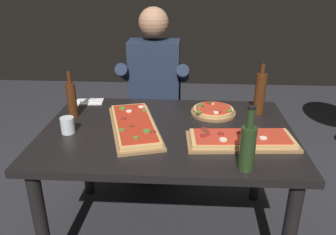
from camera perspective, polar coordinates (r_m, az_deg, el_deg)
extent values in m
plane|color=#2D2D33|center=(2.32, -0.08, -18.70)|extent=(6.40, 6.40, 0.00)
cube|color=black|center=(1.92, -0.09, -2.51)|extent=(1.40, 0.96, 0.04)
cylinder|color=black|center=(1.93, -20.46, -17.06)|extent=(0.07, 0.07, 0.70)
cylinder|color=black|center=(2.55, -13.63, -5.65)|extent=(0.07, 0.07, 0.70)
cylinder|color=black|center=(2.50, 14.96, -6.45)|extent=(0.07, 0.07, 0.70)
cube|color=olive|center=(1.80, 12.20, -3.98)|extent=(0.58, 0.27, 0.02)
cube|color=tan|center=(1.79, 12.25, -3.47)|extent=(0.54, 0.24, 0.02)
cube|color=red|center=(1.78, 12.28, -3.10)|extent=(0.49, 0.21, 0.01)
cylinder|color=maroon|center=(1.74, 5.95, -3.04)|extent=(0.04, 0.04, 0.01)
cylinder|color=maroon|center=(1.81, 12.14, -2.46)|extent=(0.03, 0.03, 0.01)
cylinder|color=brown|center=(1.80, 6.39, -2.23)|extent=(0.03, 0.03, 0.01)
cylinder|color=maroon|center=(1.82, 6.05, -1.96)|extent=(0.03, 0.03, 0.01)
cylinder|color=beige|center=(1.72, 9.27, -3.69)|extent=(0.04, 0.04, 0.01)
cylinder|color=maroon|center=(1.77, 8.84, -2.72)|extent=(0.03, 0.03, 0.01)
cylinder|color=beige|center=(1.78, 15.73, -3.32)|extent=(0.04, 0.04, 0.00)
cylinder|color=maroon|center=(1.76, 6.59, -2.77)|extent=(0.03, 0.03, 0.00)
cube|color=olive|center=(1.93, -5.70, -1.60)|extent=(0.41, 0.66, 0.02)
cube|color=tan|center=(1.92, -5.73, -1.11)|extent=(0.37, 0.62, 0.02)
cube|color=#B72D19|center=(1.91, -5.74, -0.76)|extent=(0.33, 0.57, 0.01)
cylinder|color=#4C7F2D|center=(2.10, -7.70, 1.52)|extent=(0.04, 0.04, 0.01)
cylinder|color=#4C7F2D|center=(2.05, -4.02, 1.17)|extent=(0.03, 0.03, 0.01)
cylinder|color=#4C7F2D|center=(1.72, -5.47, -3.40)|extent=(0.03, 0.03, 0.01)
cylinder|color=brown|center=(1.85, -6.11, -1.44)|extent=(0.02, 0.02, 0.01)
cylinder|color=#4C7F2D|center=(1.82, -7.83, -2.06)|extent=(0.03, 0.03, 0.00)
cylinder|color=#4C7F2D|center=(1.79, -3.65, -2.28)|extent=(0.04, 0.04, 0.01)
cylinder|color=maroon|center=(1.78, -2.52, -2.40)|extent=(0.03, 0.03, 0.01)
cylinder|color=beige|center=(2.11, -4.56, 1.82)|extent=(0.04, 0.04, 0.00)
cylinder|color=maroon|center=(1.95, -7.50, -0.18)|extent=(0.03, 0.03, 0.00)
cylinder|color=beige|center=(2.05, -6.58, 1.08)|extent=(0.04, 0.04, 0.01)
cylinder|color=brown|center=(2.13, 7.60, 0.82)|extent=(0.28, 0.28, 0.02)
cylinder|color=tan|center=(2.12, 7.63, 1.27)|extent=(0.25, 0.25, 0.02)
cylinder|color=red|center=(2.12, 7.65, 1.59)|extent=(0.22, 0.22, 0.01)
cylinder|color=#4C7F2D|center=(2.03, 5.17, 0.91)|extent=(0.03, 0.03, 0.01)
cylinder|color=beige|center=(2.04, 8.08, 0.85)|extent=(0.03, 0.03, 0.01)
cylinder|color=#4C7F2D|center=(2.15, 5.52, 2.17)|extent=(0.03, 0.03, 0.00)
cylinder|color=#4C7F2D|center=(2.08, 10.33, 1.17)|extent=(0.03, 0.03, 0.01)
cylinder|color=brown|center=(2.17, 6.99, 2.34)|extent=(0.02, 0.02, 0.01)
cylinder|color=#4C7F2D|center=(2.11, 5.29, 1.84)|extent=(0.02, 0.02, 0.01)
cylinder|color=maroon|center=(2.05, 8.43, 0.95)|extent=(0.04, 0.04, 0.00)
cylinder|color=beige|center=(2.18, 7.45, 2.39)|extent=(0.03, 0.03, 0.01)
cylinder|color=brown|center=(2.18, 7.05, 2.49)|extent=(0.04, 0.04, 0.01)
cylinder|color=#4C7F2D|center=(2.12, 5.28, 1.86)|extent=(0.02, 0.02, 0.00)
cylinder|color=brown|center=(2.13, 5.62, 1.95)|extent=(0.03, 0.03, 0.01)
cylinder|color=#47230F|center=(2.12, -15.88, 2.80)|extent=(0.06, 0.06, 0.21)
cylinder|color=#47230F|center=(2.08, -16.31, 6.55)|extent=(0.03, 0.03, 0.08)
cylinder|color=black|center=(2.06, -16.46, 7.78)|extent=(0.03, 0.03, 0.01)
cylinder|color=#233819|center=(1.53, 13.21, -5.15)|extent=(0.07, 0.07, 0.21)
cylinder|color=#233819|center=(1.47, 13.73, -0.14)|extent=(0.03, 0.03, 0.09)
cylinder|color=black|center=(1.45, 13.91, 1.64)|extent=(0.03, 0.03, 0.01)
cylinder|color=#47230F|center=(2.16, 15.22, 3.82)|extent=(0.07, 0.07, 0.25)
cylinder|color=#47230F|center=(2.11, 15.67, 7.94)|extent=(0.03, 0.03, 0.07)
cylinder|color=black|center=(2.10, 15.79, 9.00)|extent=(0.03, 0.03, 0.01)
cylinder|color=silver|center=(1.93, -16.54, -1.26)|extent=(0.08, 0.08, 0.09)
cube|color=white|center=(2.36, -13.09, 2.60)|extent=(0.19, 0.13, 0.01)
cube|color=silver|center=(2.35, -13.17, 2.57)|extent=(0.17, 0.03, 0.00)
cube|color=silver|center=(2.38, -13.03, 2.88)|extent=(0.17, 0.03, 0.00)
cube|color=black|center=(2.76, -2.17, -0.80)|extent=(0.44, 0.44, 0.04)
cube|color=black|center=(2.86, -1.85, 5.05)|extent=(0.40, 0.04, 0.42)
cylinder|color=black|center=(2.72, -6.50, -6.67)|extent=(0.04, 0.04, 0.41)
cylinder|color=black|center=(2.68, 1.59, -6.96)|extent=(0.04, 0.04, 0.41)
cylinder|color=black|center=(3.05, -5.33, -3.11)|extent=(0.04, 0.04, 0.41)
cylinder|color=black|center=(3.01, 1.84, -3.32)|extent=(0.04, 0.04, 0.41)
cylinder|color=#23232D|center=(2.70, -4.59, -6.28)|extent=(0.11, 0.11, 0.45)
cylinder|color=#23232D|center=(2.68, -0.33, -6.43)|extent=(0.11, 0.11, 0.45)
cube|color=#23232D|center=(2.63, -2.40, -0.10)|extent=(0.34, 0.40, 0.12)
cube|color=#1E283D|center=(2.62, -2.30, 7.21)|extent=(0.38, 0.22, 0.52)
sphere|color=#A37556|center=(2.54, -2.44, 15.70)|extent=(0.22, 0.22, 0.22)
cylinder|color=#1E283D|center=(2.60, -7.30, 7.49)|extent=(0.09, 0.31, 0.21)
cylinder|color=#1E283D|center=(2.55, 2.54, 7.38)|extent=(0.09, 0.31, 0.21)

